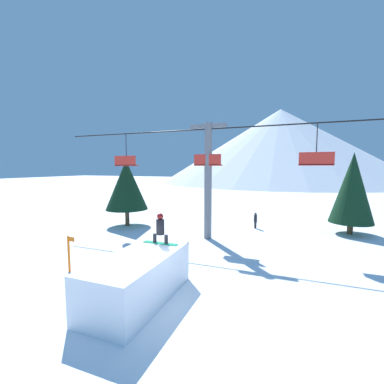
{
  "coord_description": "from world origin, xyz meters",
  "views": [
    {
      "loc": [
        4.19,
        -7.53,
        4.73
      ],
      "look_at": [
        -0.78,
        5.19,
        3.41
      ],
      "focal_mm": 24.0,
      "sensor_mm": 36.0,
      "label": 1
    }
  ],
  "objects_px": {
    "distant_skier": "(255,220)",
    "pine_tree_near": "(127,185)",
    "trail_marker": "(69,253)",
    "snow_ramp": "(139,278)",
    "snowboarder": "(160,229)"
  },
  "relations": [
    {
      "from": "snow_ramp",
      "to": "pine_tree_near",
      "type": "bearing_deg",
      "value": 127.29
    },
    {
      "from": "snow_ramp",
      "to": "pine_tree_near",
      "type": "xyz_separation_m",
      "value": [
        -7.46,
        9.8,
        2.52
      ]
    },
    {
      "from": "distant_skier",
      "to": "snow_ramp",
      "type": "bearing_deg",
      "value": -100.95
    },
    {
      "from": "snow_ramp",
      "to": "trail_marker",
      "type": "bearing_deg",
      "value": 167.46
    },
    {
      "from": "snowboarder",
      "to": "pine_tree_near",
      "type": "height_order",
      "value": "pine_tree_near"
    },
    {
      "from": "snow_ramp",
      "to": "pine_tree_near",
      "type": "height_order",
      "value": "pine_tree_near"
    },
    {
      "from": "pine_tree_near",
      "to": "trail_marker",
      "type": "relative_size",
      "value": 3.22
    },
    {
      "from": "snowboarder",
      "to": "trail_marker",
      "type": "distance_m",
      "value": 4.57
    },
    {
      "from": "distant_skier",
      "to": "pine_tree_near",
      "type": "bearing_deg",
      "value": -164.38
    },
    {
      "from": "snow_ramp",
      "to": "distant_skier",
      "type": "relative_size",
      "value": 3.63
    },
    {
      "from": "snow_ramp",
      "to": "pine_tree_near",
      "type": "relative_size",
      "value": 0.84
    },
    {
      "from": "distant_skier",
      "to": "snowboarder",
      "type": "bearing_deg",
      "value": -102.33
    },
    {
      "from": "distant_skier",
      "to": "trail_marker",
      "type": "bearing_deg",
      "value": -120.04
    },
    {
      "from": "trail_marker",
      "to": "distant_skier",
      "type": "bearing_deg",
      "value": 59.96
    },
    {
      "from": "trail_marker",
      "to": "distant_skier",
      "type": "xyz_separation_m",
      "value": [
        6.72,
        11.61,
        -0.22
      ]
    }
  ]
}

